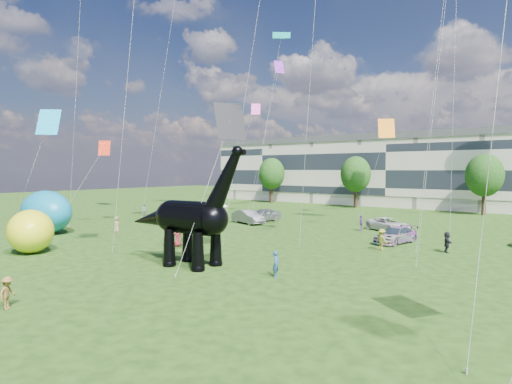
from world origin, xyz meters
The scene contains 14 objects.
ground centered at (0.00, 0.00, 0.00)m, with size 220.00×220.00×0.00m, color #16330C.
terrace_row centered at (-8.00, 62.00, 6.00)m, with size 78.00×11.00×12.00m, color beige.
tree_far_left centered at (-30.00, 53.00, 6.29)m, with size 5.20×5.20×9.44m.
tree_mid_left centered at (-12.00, 53.00, 6.29)m, with size 5.20×5.20×9.44m.
tree_mid_right centered at (8.00, 53.00, 6.29)m, with size 5.20×5.20×9.44m.
dinosaur_sculpture centered at (-1.72, 4.20, 3.17)m, with size 10.31×3.05×8.41m.
car_silver centered at (-12.65, 27.35, 0.84)m, with size 1.98×4.92×1.68m, color silver.
car_grey centered at (-12.68, 24.30, 0.83)m, with size 1.76×5.04×1.66m, color slate.
car_white centered at (3.11, 28.69, 0.72)m, with size 2.38×5.17×1.44m, color silver.
car_dark centered at (6.45, 21.73, 0.72)m, with size 2.03×4.99×1.45m, color #595960.
gazebo_left centered at (-23.42, 29.67, 1.88)m, with size 5.04×5.04×2.68m.
inflatable_teal centered at (-24.25, 5.36, 2.22)m, with size 7.10×4.44×4.44m, color #0D79A3.
inflatable_yellow centered at (-14.69, -0.49, 1.72)m, with size 4.47×3.44×3.44m, color yellow.
visitors centered at (-3.07, 15.55, 0.85)m, with size 50.19×44.42×1.82m.
Camera 1 is at (20.05, -15.91, 6.59)m, focal length 30.00 mm.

